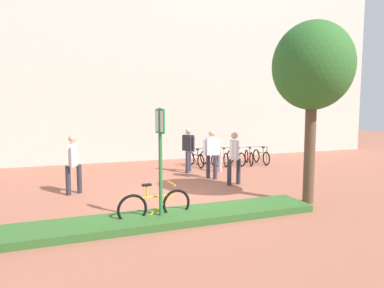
{
  "coord_description": "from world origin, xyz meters",
  "views": [
    {
      "loc": [
        -2.91,
        -8.63,
        2.44
      ],
      "look_at": [
        0.9,
        1.51,
        1.33
      ],
      "focal_mm": 31.22,
      "sensor_mm": 36.0,
      "label": 1
    }
  ],
  "objects_px": {
    "tree_sidewalk": "(313,68)",
    "bike_at_sign": "(155,206)",
    "person_shirt_white": "(73,161)",
    "person_shirt_blue": "(234,155)",
    "parking_sign_post": "(160,149)",
    "bollard_steel": "(220,160)",
    "person_suited_dark": "(188,147)",
    "bike_rack_cluster": "(229,157)",
    "person_casual_tan": "(212,151)"
  },
  "relations": [
    {
      "from": "tree_sidewalk",
      "to": "parking_sign_post",
      "type": "bearing_deg",
      "value": -177.7
    },
    {
      "from": "parking_sign_post",
      "to": "bike_at_sign",
      "type": "bearing_deg",
      "value": 124.92
    },
    {
      "from": "parking_sign_post",
      "to": "bike_rack_cluster",
      "type": "distance_m",
      "value": 8.03
    },
    {
      "from": "person_shirt_white",
      "to": "tree_sidewalk",
      "type": "bearing_deg",
      "value": -28.33
    },
    {
      "from": "person_shirt_white",
      "to": "person_suited_dark",
      "type": "xyz_separation_m",
      "value": [
        4.28,
        2.05,
        0.0
      ]
    },
    {
      "from": "parking_sign_post",
      "to": "person_casual_tan",
      "type": "xyz_separation_m",
      "value": [
        2.92,
        3.89,
        -0.64
      ]
    },
    {
      "from": "person_suited_dark",
      "to": "parking_sign_post",
      "type": "bearing_deg",
      "value": -115.7
    },
    {
      "from": "bike_rack_cluster",
      "to": "person_suited_dark",
      "type": "height_order",
      "value": "person_suited_dark"
    },
    {
      "from": "person_casual_tan",
      "to": "person_shirt_white",
      "type": "distance_m",
      "value": 4.68
    },
    {
      "from": "tree_sidewalk",
      "to": "bike_at_sign",
      "type": "height_order",
      "value": "tree_sidewalk"
    },
    {
      "from": "tree_sidewalk",
      "to": "person_shirt_blue",
      "type": "height_order",
      "value": "tree_sidewalk"
    },
    {
      "from": "person_casual_tan",
      "to": "person_shirt_blue",
      "type": "xyz_separation_m",
      "value": [
        0.28,
        -1.16,
        0.0
      ]
    },
    {
      "from": "tree_sidewalk",
      "to": "bike_at_sign",
      "type": "xyz_separation_m",
      "value": [
        -4.15,
        -0.03,
        -3.16
      ]
    },
    {
      "from": "bike_rack_cluster",
      "to": "person_shirt_blue",
      "type": "distance_m",
      "value": 3.97
    },
    {
      "from": "bollard_steel",
      "to": "person_shirt_blue",
      "type": "xyz_separation_m",
      "value": [
        -0.56,
        -2.23,
        0.53
      ]
    },
    {
      "from": "tree_sidewalk",
      "to": "bike_at_sign",
      "type": "relative_size",
      "value": 2.78
    },
    {
      "from": "bike_at_sign",
      "to": "person_shirt_blue",
      "type": "height_order",
      "value": "person_shirt_blue"
    },
    {
      "from": "person_suited_dark",
      "to": "person_shirt_blue",
      "type": "bearing_deg",
      "value": -76.17
    },
    {
      "from": "bike_rack_cluster",
      "to": "bollard_steel",
      "type": "relative_size",
      "value": 4.16
    },
    {
      "from": "bike_rack_cluster",
      "to": "person_shirt_white",
      "type": "height_order",
      "value": "person_shirt_white"
    },
    {
      "from": "person_casual_tan",
      "to": "person_suited_dark",
      "type": "xyz_separation_m",
      "value": [
        -0.36,
        1.44,
        0.0
      ]
    },
    {
      "from": "person_casual_tan",
      "to": "person_shirt_white",
      "type": "height_order",
      "value": "same"
    },
    {
      "from": "parking_sign_post",
      "to": "person_shirt_white",
      "type": "height_order",
      "value": "parking_sign_post"
    },
    {
      "from": "bike_at_sign",
      "to": "bike_rack_cluster",
      "type": "distance_m",
      "value": 7.88
    },
    {
      "from": "parking_sign_post",
      "to": "person_shirt_blue",
      "type": "xyz_separation_m",
      "value": [
        3.2,
        2.73,
        -0.64
      ]
    },
    {
      "from": "tree_sidewalk",
      "to": "person_casual_tan",
      "type": "height_order",
      "value": "tree_sidewalk"
    },
    {
      "from": "tree_sidewalk",
      "to": "bike_rack_cluster",
      "type": "relative_size",
      "value": 1.25
    },
    {
      "from": "bollard_steel",
      "to": "person_shirt_white",
      "type": "relative_size",
      "value": 0.52
    },
    {
      "from": "person_shirt_blue",
      "to": "person_suited_dark",
      "type": "distance_m",
      "value": 2.68
    },
    {
      "from": "person_shirt_blue",
      "to": "bike_at_sign",
      "type": "bearing_deg",
      "value": -141.84
    },
    {
      "from": "person_shirt_white",
      "to": "bollard_steel",
      "type": "bearing_deg",
      "value": 17.14
    },
    {
      "from": "bollard_steel",
      "to": "person_suited_dark",
      "type": "relative_size",
      "value": 0.52
    },
    {
      "from": "bike_rack_cluster",
      "to": "person_shirt_white",
      "type": "bearing_deg",
      "value": -155.34
    },
    {
      "from": "person_casual_tan",
      "to": "person_suited_dark",
      "type": "distance_m",
      "value": 1.48
    },
    {
      "from": "parking_sign_post",
      "to": "person_shirt_white",
      "type": "distance_m",
      "value": 3.75
    },
    {
      "from": "person_shirt_blue",
      "to": "parking_sign_post",
      "type": "bearing_deg",
      "value": -139.58
    },
    {
      "from": "bike_at_sign",
      "to": "bike_rack_cluster",
      "type": "height_order",
      "value": "bike_at_sign"
    },
    {
      "from": "bike_at_sign",
      "to": "bollard_steel",
      "type": "distance_m",
      "value": 6.18
    },
    {
      "from": "bike_at_sign",
      "to": "person_casual_tan",
      "type": "bearing_deg",
      "value": 51.19
    },
    {
      "from": "person_casual_tan",
      "to": "person_shirt_white",
      "type": "bearing_deg",
      "value": -172.47
    },
    {
      "from": "person_shirt_blue",
      "to": "person_suited_dark",
      "type": "xyz_separation_m",
      "value": [
        -0.64,
        2.6,
        0.0
      ]
    },
    {
      "from": "parking_sign_post",
      "to": "bollard_steel",
      "type": "bearing_deg",
      "value": 52.85
    },
    {
      "from": "parking_sign_post",
      "to": "bike_at_sign",
      "type": "distance_m",
      "value": 1.28
    },
    {
      "from": "bike_at_sign",
      "to": "bollard_steel",
      "type": "relative_size",
      "value": 1.87
    },
    {
      "from": "tree_sidewalk",
      "to": "person_shirt_white",
      "type": "xyz_separation_m",
      "value": [
        -5.77,
        3.11,
        -2.52
      ]
    },
    {
      "from": "tree_sidewalk",
      "to": "person_casual_tan",
      "type": "xyz_separation_m",
      "value": [
        -1.13,
        3.72,
        -2.52
      ]
    },
    {
      "from": "bike_rack_cluster",
      "to": "bike_at_sign",
      "type": "bearing_deg",
      "value": -128.77
    },
    {
      "from": "bike_at_sign",
      "to": "person_shirt_white",
      "type": "height_order",
      "value": "person_shirt_white"
    },
    {
      "from": "person_shirt_white",
      "to": "person_suited_dark",
      "type": "relative_size",
      "value": 1.0
    },
    {
      "from": "person_shirt_blue",
      "to": "tree_sidewalk",
      "type": "bearing_deg",
      "value": -71.63
    }
  ]
}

